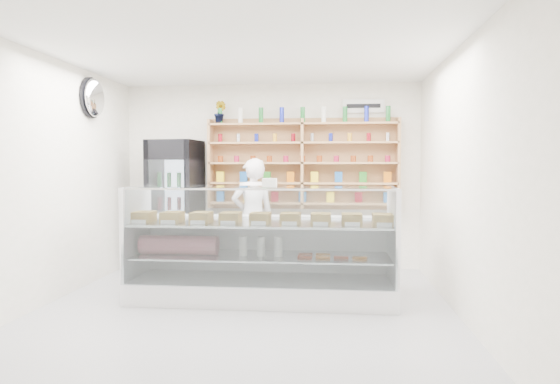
# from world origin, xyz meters

# --- Properties ---
(room) EXTENTS (5.00, 5.00, 5.00)m
(room) POSITION_xyz_m (0.00, 0.00, 1.40)
(room) COLOR #A3A3A8
(room) RESTS_ON ground
(display_counter) EXTENTS (3.04, 0.91, 1.32)m
(display_counter) POSITION_xyz_m (0.13, 0.56, 0.36)
(display_counter) COLOR white
(display_counter) RESTS_ON floor
(shop_worker) EXTENTS (0.71, 0.60, 1.66)m
(shop_worker) POSITION_xyz_m (-0.18, 1.89, 0.83)
(shop_worker) COLOR white
(shop_worker) RESTS_ON floor
(drinks_cooler) EXTENTS (0.75, 0.73, 1.94)m
(drinks_cooler) POSITION_xyz_m (-1.39, 2.13, 0.97)
(drinks_cooler) COLOR black
(drinks_cooler) RESTS_ON floor
(wall_shelving) EXTENTS (2.84, 0.28, 1.33)m
(wall_shelving) POSITION_xyz_m (0.50, 2.34, 1.59)
(wall_shelving) COLOR #A9794F
(wall_shelving) RESTS_ON back_wall
(potted_plant) EXTENTS (0.23, 0.21, 0.34)m
(potted_plant) POSITION_xyz_m (-0.75, 2.34, 2.36)
(potted_plant) COLOR #1E6626
(potted_plant) RESTS_ON wall_shelving
(security_mirror) EXTENTS (0.15, 0.50, 0.50)m
(security_mirror) POSITION_xyz_m (-2.17, 1.20, 2.45)
(security_mirror) COLOR silver
(security_mirror) RESTS_ON left_wall
(wall_sign) EXTENTS (0.62, 0.03, 0.20)m
(wall_sign) POSITION_xyz_m (1.40, 2.47, 2.45)
(wall_sign) COLOR white
(wall_sign) RESTS_ON back_wall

